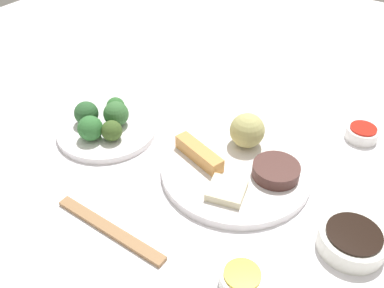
% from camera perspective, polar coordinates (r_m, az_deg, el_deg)
% --- Properties ---
extents(tabletop, '(2.20, 2.20, 0.02)m').
position_cam_1_polar(tabletop, '(0.83, 4.48, -4.21)').
color(tabletop, white).
rests_on(tabletop, ground).
extents(main_plate, '(0.29, 0.29, 0.02)m').
position_cam_1_polar(main_plate, '(0.81, 5.97, -3.53)').
color(main_plate, white).
rests_on(main_plate, tabletop).
extents(rice_scoop, '(0.07, 0.07, 0.07)m').
position_cam_1_polar(rice_scoop, '(0.84, 7.34, 1.90)').
color(rice_scoop, tan).
rests_on(rice_scoop, main_plate).
extents(spring_roll, '(0.12, 0.06, 0.03)m').
position_cam_1_polar(spring_roll, '(0.81, 0.95, -1.28)').
color(spring_roll, '#D8964B').
rests_on(spring_roll, main_plate).
extents(crab_rangoon_wonton, '(0.08, 0.08, 0.02)m').
position_cam_1_polar(crab_rangoon_wonton, '(0.75, 4.72, -6.31)').
color(crab_rangoon_wonton, beige).
rests_on(crab_rangoon_wonton, main_plate).
extents(stir_fry_heap, '(0.09, 0.09, 0.02)m').
position_cam_1_polar(stir_fry_heap, '(0.79, 11.32, -3.54)').
color(stir_fry_heap, '#4B2B26').
rests_on(stir_fry_heap, main_plate).
extents(broccoli_plate, '(0.21, 0.21, 0.01)m').
position_cam_1_polar(broccoli_plate, '(0.93, -11.42, 1.88)').
color(broccoli_plate, white).
rests_on(broccoli_plate, tabletop).
extents(broccoli_floret_0, '(0.05, 0.05, 0.05)m').
position_cam_1_polar(broccoli_floret_0, '(0.91, -10.26, 4.04)').
color(broccoli_floret_0, '#396D37').
rests_on(broccoli_floret_0, broccoli_plate).
extents(broccoli_floret_1, '(0.05, 0.05, 0.05)m').
position_cam_1_polar(broccoli_floret_1, '(0.93, -14.13, 4.06)').
color(broccoli_floret_1, '#2D5C30').
rests_on(broccoli_floret_1, broccoli_plate).
extents(broccoli_floret_2, '(0.04, 0.04, 0.04)m').
position_cam_1_polar(broccoli_floret_2, '(0.87, -10.83, 1.78)').
color(broccoli_floret_2, '#3D5924').
rests_on(broccoli_floret_2, broccoli_plate).
extents(broccoli_floret_3, '(0.05, 0.05, 0.05)m').
position_cam_1_polar(broccoli_floret_3, '(0.88, -13.63, 2.09)').
color(broccoli_floret_3, '#317034').
rests_on(broccoli_floret_3, broccoli_plate).
extents(broccoli_floret_4, '(0.04, 0.04, 0.04)m').
position_cam_1_polar(broccoli_floret_4, '(0.95, -10.32, 5.04)').
color(broccoli_floret_4, '#2F662D').
rests_on(broccoli_floret_4, broccoli_plate).
extents(soy_sauce_bowl, '(0.11, 0.11, 0.03)m').
position_cam_1_polar(soy_sauce_bowl, '(0.73, 20.83, -12.20)').
color(soy_sauce_bowl, white).
rests_on(soy_sauce_bowl, tabletop).
extents(soy_sauce_bowl_liquid, '(0.09, 0.09, 0.00)m').
position_cam_1_polar(soy_sauce_bowl_liquid, '(0.71, 21.15, -11.28)').
color(soy_sauce_bowl_liquid, black).
rests_on(soy_sauce_bowl_liquid, soy_sauce_bowl).
extents(sauce_ramekin_hot_mustard, '(0.07, 0.07, 0.02)m').
position_cam_1_polar(sauce_ramekin_hot_mustard, '(0.65, 6.76, -17.83)').
color(sauce_ramekin_hot_mustard, white).
rests_on(sauce_ramekin_hot_mustard, tabletop).
extents(sauce_ramekin_hot_mustard_liquid, '(0.05, 0.05, 0.00)m').
position_cam_1_polar(sauce_ramekin_hot_mustard_liquid, '(0.64, 6.86, -17.12)').
color(sauce_ramekin_hot_mustard_liquid, yellow).
rests_on(sauce_ramekin_hot_mustard_liquid, sauce_ramekin_hot_mustard).
extents(sauce_ramekin_sweet_and_sour, '(0.07, 0.07, 0.02)m').
position_cam_1_polar(sauce_ramekin_sweet_and_sour, '(0.96, 22.04, 1.31)').
color(sauce_ramekin_sweet_and_sour, white).
rests_on(sauce_ramekin_sweet_and_sour, tabletop).
extents(sauce_ramekin_sweet_and_sour_liquid, '(0.05, 0.05, 0.00)m').
position_cam_1_polar(sauce_ramekin_sweet_and_sour_liquid, '(0.95, 22.24, 1.99)').
color(sauce_ramekin_sweet_and_sour_liquid, red).
rests_on(sauce_ramekin_sweet_and_sour_liquid, sauce_ramekin_sweet_and_sour).
extents(chopsticks_pair, '(0.23, 0.02, 0.01)m').
position_cam_1_polar(chopsticks_pair, '(0.73, -11.10, -11.28)').
color(chopsticks_pair, '#9D7249').
rests_on(chopsticks_pair, tabletop).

